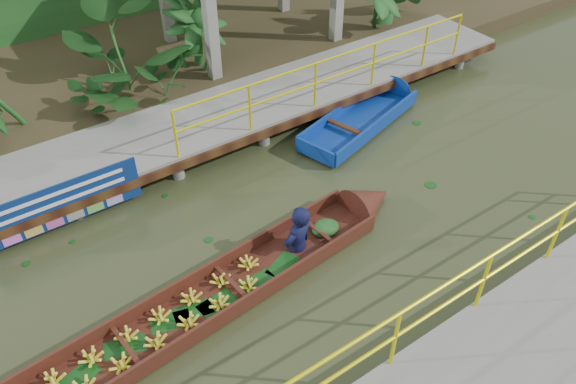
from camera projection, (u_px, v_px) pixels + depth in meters
ground at (300, 235)px, 9.78m from camera, size 80.00×80.00×0.00m
land_strip at (129, 60)px, 14.36m from camera, size 30.00×8.00×0.45m
far_dock at (205, 123)px, 11.64m from camera, size 16.00×2.06×1.66m
near_dock at (548, 372)px, 7.39m from camera, size 18.00×2.40×1.73m
vendor_boat at (203, 297)px, 8.40m from camera, size 8.98×1.70×2.13m
moored_blue_boat at (381, 105)px, 12.82m from camera, size 3.89×1.98×0.90m
blue_banner at (63, 204)px, 9.58m from camera, size 2.73×0.04×0.85m
tropical_plants at (195, 38)px, 12.58m from camera, size 14.58×1.58×1.97m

